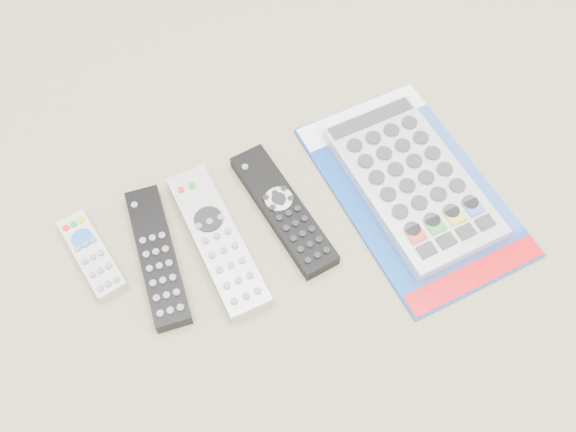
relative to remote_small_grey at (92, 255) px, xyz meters
name	(u,v)px	position (x,y,z in m)	size (l,w,h in m)	color
remote_small_grey	(92,255)	(0.00, 0.00, 0.00)	(0.06, 0.14, 0.02)	#B9B9BC
remote_slim_black	(158,256)	(0.08, -0.04, 0.00)	(0.07, 0.21, 0.02)	black
remote_silver_dvd	(218,240)	(0.16, -0.05, 0.00)	(0.06, 0.23, 0.03)	#B6B6BA
remote_large_black	(283,210)	(0.26, -0.04, 0.00)	(0.07, 0.21, 0.02)	black
jumbo_remote_packaged	(413,181)	(0.43, -0.08, 0.01)	(0.22, 0.34, 0.04)	#0E41A0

